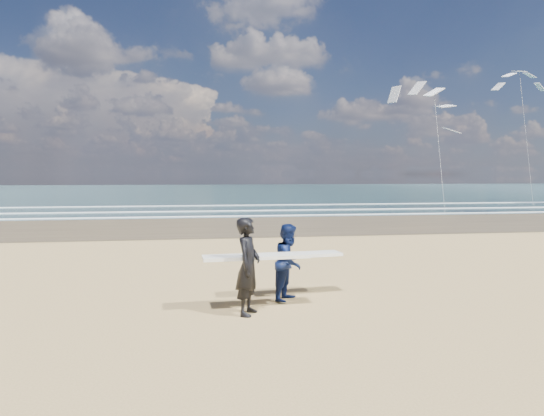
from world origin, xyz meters
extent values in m
cube|color=#463B25|center=(20.00, 18.00, 0.01)|extent=(220.00, 12.00, 0.01)
cube|color=#193638|center=(20.00, 72.00, 0.01)|extent=(220.00, 100.00, 0.02)
cube|color=white|center=(20.00, 22.80, 0.05)|extent=(220.00, 0.50, 0.05)
cube|color=white|center=(20.00, 27.50, 0.05)|extent=(220.00, 0.50, 0.05)
cube|color=white|center=(20.00, 34.00, 0.05)|extent=(220.00, 0.50, 0.05)
imported|color=black|center=(0.43, 0.44, 0.98)|extent=(0.71, 0.84, 1.96)
cube|color=white|center=(0.63, 0.79, 1.11)|extent=(2.23, 0.66, 0.07)
imported|color=#0B1741|center=(1.46, 1.42, 0.86)|extent=(1.00, 1.05, 1.71)
cube|color=white|center=(1.66, 1.77, 0.95)|extent=(2.25, 0.80, 0.07)
cube|color=slate|center=(16.93, 22.95, 0.05)|extent=(0.12, 0.12, 0.10)
cube|color=slate|center=(30.06, 31.11, 0.05)|extent=(0.12, 0.12, 0.10)
camera|label=1|loc=(-0.58, -9.10, 2.82)|focal=32.00mm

